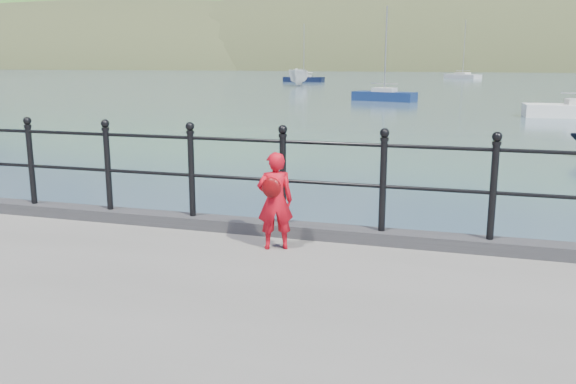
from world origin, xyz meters
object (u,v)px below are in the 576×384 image
(sailboat_deep, at_px, (462,76))
(sailboat_left, at_px, (304,80))
(child, at_px, (275,200))
(sailboat_port, at_px, (384,97))
(railing, at_px, (236,166))
(launch_white, at_px, (299,77))

(sailboat_deep, bearing_deg, sailboat_left, -90.75)
(child, xyz_separation_m, sailboat_deep, (0.37, 99.08, -1.22))
(sailboat_left, bearing_deg, child, -72.99)
(sailboat_port, height_order, sailboat_left, sailboat_left)
(child, height_order, sailboat_left, sailboat_left)
(sailboat_port, bearing_deg, child, -67.43)
(sailboat_port, bearing_deg, railing, -68.32)
(railing, distance_m, sailboat_deep, 98.54)
(child, relative_size, sailboat_left, 0.14)
(launch_white, relative_size, sailboat_left, 0.68)
(railing, bearing_deg, sailboat_port, 95.23)
(child, distance_m, sailboat_port, 40.57)
(railing, bearing_deg, child, -39.22)
(launch_white, distance_m, sailboat_left, 13.48)
(sailboat_port, xyz_separation_m, sailboat_left, (-16.13, 36.13, -0.00))
(railing, xyz_separation_m, sailboat_port, (-3.64, 39.77, -1.48))
(launch_white, height_order, sailboat_deep, sailboat_deep)
(child, bearing_deg, launch_white, -98.37)
(child, distance_m, sailboat_left, 79.15)
(railing, height_order, sailboat_left, sailboat_left)
(sailboat_left, bearing_deg, sailboat_deep, 49.42)
(railing, height_order, sailboat_port, sailboat_port)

